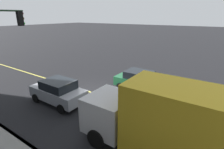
{
  "coord_description": "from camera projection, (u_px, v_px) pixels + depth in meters",
  "views": [
    {
      "loc": [
        -8.53,
        9.38,
        5.71
      ],
      "look_at": [
        -2.37,
        0.33,
        1.99
      ],
      "focal_mm": 28.03,
      "sensor_mm": 36.0,
      "label": 1
    }
  ],
  "objects": [
    {
      "name": "lane_stripe_center",
      "position": [
        90.0,
        92.0,
        13.73
      ],
      "size": [
        80.0,
        0.16,
        0.01
      ],
      "primitive_type": "cube",
      "color": "#D8CC4C",
      "rests_on": "ground"
    },
    {
      "name": "curb_edge",
      "position": [
        9.0,
        132.0,
        8.89
      ],
      "size": [
        80.0,
        0.16,
        0.15
      ],
      "primitive_type": "cube",
      "color": "slate",
      "rests_on": "ground"
    },
    {
      "name": "car_silver",
      "position": [
        58.0,
        91.0,
        11.85
      ],
      "size": [
        3.96,
        1.97,
        1.62
      ],
      "color": "#A8AAB2",
      "rests_on": "ground"
    },
    {
      "name": "car_green",
      "position": [
        139.0,
        80.0,
        13.88
      ],
      "size": [
        3.8,
        1.94,
        1.56
      ],
      "color": "#1E6038",
      "rests_on": "ground"
    },
    {
      "name": "truck_yellow",
      "position": [
        172.0,
        124.0,
        6.74
      ],
      "size": [
        7.1,
        2.39,
        3.32
      ],
      "color": "silver",
      "rests_on": "ground"
    },
    {
      "name": "ground",
      "position": [
        90.0,
        92.0,
        13.73
      ],
      "size": [
        200.0,
        200.0,
        0.0
      ],
      "primitive_type": "plane",
      "color": "black"
    }
  ]
}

